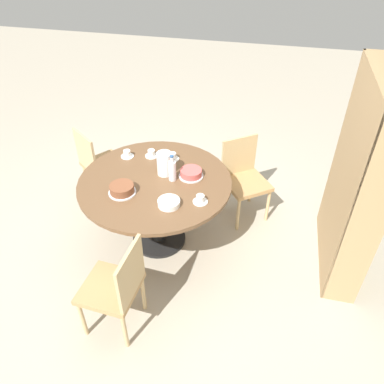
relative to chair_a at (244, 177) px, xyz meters
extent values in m
plane|color=#B2A893|center=(0.64, -0.76, -0.47)|extent=(14.00, 14.00, 0.00)
cylinder|color=black|center=(0.64, -0.76, -0.46)|extent=(0.54, 0.54, 0.03)
cylinder|color=black|center=(0.64, -0.76, -0.10)|extent=(0.15, 0.15, 0.69)
cylinder|color=brown|center=(0.64, -0.76, 0.27)|extent=(1.41, 1.41, 0.04)
cylinder|color=tan|center=(0.30, 0.00, -0.27)|extent=(0.03, 0.03, 0.41)
cylinder|color=tan|center=(0.09, 0.29, -0.27)|extent=(0.03, 0.03, 0.41)
cylinder|color=tan|center=(0.01, -0.21, -0.27)|extent=(0.03, 0.03, 0.41)
cylinder|color=tan|center=(-0.20, 0.07, -0.27)|extent=(0.03, 0.03, 0.41)
cube|color=tan|center=(0.05, 0.04, -0.04)|extent=(0.59, 0.59, 0.04)
cube|color=tan|center=(-0.11, -0.08, 0.19)|extent=(0.26, 0.34, 0.43)
cylinder|color=tan|center=(0.01, -1.31, -0.27)|extent=(0.03, 0.03, 0.41)
cylinder|color=tan|center=(-0.20, -1.60, -0.27)|extent=(0.03, 0.03, 0.41)
cylinder|color=tan|center=(0.30, -1.52, -0.27)|extent=(0.03, 0.03, 0.41)
cylinder|color=tan|center=(0.09, -1.81, -0.27)|extent=(0.03, 0.03, 0.41)
cube|color=tan|center=(0.05, -1.56, -0.04)|extent=(0.59, 0.59, 0.04)
cube|color=tan|center=(0.21, -1.68, 0.19)|extent=(0.26, 0.34, 0.43)
cylinder|color=tan|center=(1.44, -0.99, -0.27)|extent=(0.03, 0.03, 0.41)
cylinder|color=tan|center=(1.80, -1.02, -0.27)|extent=(0.03, 0.03, 0.41)
cylinder|color=tan|center=(1.46, -0.63, -0.27)|extent=(0.03, 0.03, 0.41)
cylinder|color=tan|center=(1.82, -0.66, -0.27)|extent=(0.03, 0.03, 0.41)
cube|color=tan|center=(1.63, -0.82, -0.04)|extent=(0.45, 0.45, 0.04)
cube|color=tan|center=(1.65, -0.63, 0.19)|extent=(0.40, 0.05, 0.43)
cube|color=tan|center=(0.99, 0.98, 0.44)|extent=(0.04, 0.28, 1.83)
cube|color=tan|center=(-0.06, 0.98, 0.44)|extent=(0.04, 0.28, 1.83)
cube|color=tan|center=(0.47, 0.85, 0.44)|extent=(1.09, 0.02, 1.83)
cube|color=tan|center=(0.47, 0.98, -0.45)|extent=(1.01, 0.27, 0.04)
cube|color=tan|center=(0.47, 0.98, -0.01)|extent=(1.01, 0.27, 0.04)
cube|color=tan|center=(0.47, 0.98, 0.44)|extent=(1.01, 0.27, 0.04)
cube|color=tan|center=(0.47, 0.98, 0.90)|extent=(1.01, 0.27, 0.04)
cube|color=gold|center=(0.76, 0.97, -0.29)|extent=(0.42, 0.21, 0.29)
cube|color=gold|center=(0.17, 0.97, -0.26)|extent=(0.42, 0.21, 0.35)
cube|color=#234793|center=(0.76, 0.97, 0.20)|extent=(0.43, 0.21, 0.38)
cube|color=teal|center=(0.17, 0.97, 0.17)|extent=(0.43, 0.21, 0.33)
cube|color=orange|center=(0.76, 0.97, 0.65)|extent=(0.42, 0.21, 0.37)
cube|color=beige|center=(0.17, 0.97, 0.63)|extent=(0.42, 0.21, 0.33)
cube|color=gold|center=(0.16, 0.97, 1.09)|extent=(0.40, 0.21, 0.33)
cylinder|color=white|center=(0.52, -0.70, 0.40)|extent=(0.14, 0.14, 0.22)
cone|color=white|center=(0.52, -0.70, 0.52)|extent=(0.13, 0.13, 0.02)
sphere|color=white|center=(0.52, -0.70, 0.54)|extent=(0.02, 0.02, 0.02)
cylinder|color=silver|center=(0.59, -0.61, 0.38)|extent=(0.07, 0.07, 0.19)
cylinder|color=silver|center=(0.59, -0.61, 0.50)|extent=(0.03, 0.03, 0.05)
cylinder|color=#2D5184|center=(0.59, -0.61, 0.54)|extent=(0.04, 0.04, 0.01)
cylinder|color=silver|center=(0.88, -0.98, 0.29)|extent=(0.24, 0.24, 0.01)
cylinder|color=brown|center=(0.88, -0.98, 0.33)|extent=(0.21, 0.21, 0.07)
cylinder|color=silver|center=(0.51, -0.45, 0.29)|extent=(0.23, 0.23, 0.01)
cylinder|color=#C65651|center=(0.51, -0.45, 0.33)|extent=(0.20, 0.20, 0.06)
cylinder|color=silver|center=(0.32, -1.15, 0.29)|extent=(0.13, 0.13, 0.01)
cylinder|color=white|center=(0.32, -1.15, 0.32)|extent=(0.07, 0.07, 0.06)
cylinder|color=silver|center=(0.26, -0.92, 0.29)|extent=(0.13, 0.13, 0.01)
cylinder|color=white|center=(0.26, -0.92, 0.32)|extent=(0.07, 0.07, 0.06)
cylinder|color=silver|center=(0.85, -0.29, 0.29)|extent=(0.13, 0.13, 0.01)
cylinder|color=white|center=(0.85, -0.29, 0.32)|extent=(0.07, 0.07, 0.06)
cylinder|color=silver|center=(0.26, -0.70, 0.29)|extent=(0.13, 0.13, 0.01)
cylinder|color=white|center=(0.26, -0.70, 0.32)|extent=(0.07, 0.07, 0.06)
cylinder|color=white|center=(0.95, -0.54, 0.29)|extent=(0.19, 0.19, 0.01)
cylinder|color=white|center=(0.95, -0.54, 0.30)|extent=(0.19, 0.19, 0.01)
cylinder|color=white|center=(0.95, -0.54, 0.31)|extent=(0.19, 0.19, 0.01)
cylinder|color=white|center=(0.95, -0.54, 0.32)|extent=(0.19, 0.19, 0.01)
cylinder|color=white|center=(0.95, -0.54, 0.33)|extent=(0.19, 0.19, 0.01)
camera|label=1|loc=(3.25, 0.20, 2.30)|focal=35.00mm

